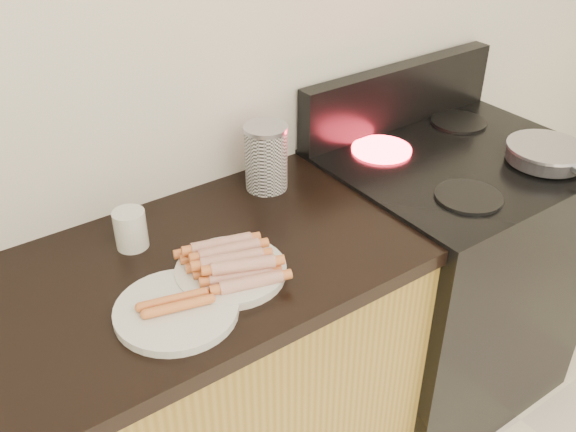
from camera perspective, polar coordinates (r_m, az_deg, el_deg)
wall_back at (r=1.62m, az=-11.20°, el=14.34°), size 4.00×0.04×2.60m
stove at (r=2.22m, az=13.58°, el=-5.33°), size 0.76×0.65×0.91m
stove_panel at (r=2.11m, az=9.83°, el=10.50°), size 0.76×0.06×0.20m
burner_near_left at (r=1.77m, az=15.75°, el=1.66°), size 0.18×0.18×0.01m
burner_near_right at (r=2.02m, az=22.05°, el=4.49°), size 0.18×0.18×0.01m
burner_far_left at (r=1.97m, az=8.31°, el=5.88°), size 0.18×0.18×0.01m
burner_far_right at (r=2.20m, az=14.91°, el=8.08°), size 0.18×0.18×0.01m
frying_pan at (r=2.00m, az=22.03°, el=5.19°), size 0.23×0.39×0.05m
main_plate at (r=1.45m, az=-5.09°, el=-5.03°), size 0.28×0.28×0.02m
side_plate at (r=1.37m, az=-9.89°, el=-8.25°), size 0.34×0.34×0.02m
hotdog_pile at (r=1.43m, az=-5.15°, el=-3.97°), size 0.14×0.24×0.06m
plain_sausages at (r=1.35m, az=-9.97°, el=-7.62°), size 0.14×0.08×0.02m
canister at (r=1.74m, az=-1.96°, el=5.24°), size 0.12×0.12×0.18m
mug at (r=1.56m, az=-13.82°, el=-1.15°), size 0.08×0.08×0.10m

